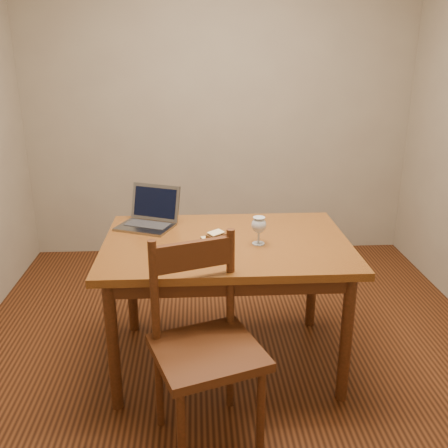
{
  "coord_description": "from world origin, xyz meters",
  "views": [
    {
      "loc": [
        -0.2,
        -2.58,
        1.7
      ],
      "look_at": [
        -0.05,
        -0.01,
        0.8
      ],
      "focal_mm": 40.0,
      "sensor_mm": 36.0,
      "label": 1
    }
  ],
  "objects": [
    {
      "name": "milk_glass",
      "position": [
        0.12,
        -0.17,
        0.81
      ],
      "size": [
        0.08,
        0.08,
        0.15
      ],
      "primitive_type": null,
      "color": "white",
      "rests_on": "table"
    },
    {
      "name": "sandwich_cheese",
      "position": [
        -0.13,
        -0.16,
        0.77
      ],
      "size": [
        0.1,
        0.07,
        0.03
      ],
      "primitive_type": null,
      "rotation": [
        0.0,
        0.0,
        0.24
      ],
      "color": "#381E0C",
      "rests_on": "plate"
    },
    {
      "name": "chair",
      "position": [
        -0.17,
        -0.69,
        0.52
      ],
      "size": [
        0.56,
        0.55,
        0.48
      ],
      "rotation": [
        0.0,
        0.0,
        0.34
      ],
      "color": "#361D0B",
      "rests_on": "floor"
    },
    {
      "name": "plate",
      "position": [
        -0.1,
        -0.17,
        0.75
      ],
      "size": [
        0.19,
        0.19,
        0.02
      ],
      "primitive_type": "cylinder",
      "color": "black",
      "rests_on": "table"
    },
    {
      "name": "table",
      "position": [
        -0.05,
        -0.11,
        0.65
      ],
      "size": [
        1.3,
        0.9,
        0.74
      ],
      "color": "#52270D",
      "rests_on": "floor"
    },
    {
      "name": "front_wall",
      "position": [
        0.0,
        -1.61,
        1.3
      ],
      "size": [
        3.2,
        0.02,
        2.6
      ],
      "primitive_type": "cube",
      "color": "gray",
      "rests_on": "floor"
    },
    {
      "name": "sandwich_top",
      "position": [
        -0.1,
        -0.16,
        0.79
      ],
      "size": [
        0.11,
        0.11,
        0.03
      ],
      "primitive_type": null,
      "rotation": [
        0.0,
        0.0,
        0.8
      ],
      "color": "#381E0C",
      "rests_on": "plate"
    },
    {
      "name": "laptop",
      "position": [
        -0.47,
        0.17,
        0.8
      ],
      "size": [
        0.38,
        0.37,
        0.22
      ],
      "rotation": [
        0.0,
        0.0,
        -0.4
      ],
      "color": "slate",
      "rests_on": "table"
    },
    {
      "name": "sandwich_tomato",
      "position": [
        -0.07,
        -0.18,
        0.77
      ],
      "size": [
        0.11,
        0.11,
        0.03
      ],
      "primitive_type": null,
      "rotation": [
        0.0,
        0.0,
        -0.64
      ],
      "color": "#381E0C",
      "rests_on": "plate"
    },
    {
      "name": "floor",
      "position": [
        0.0,
        0.0,
        -0.01
      ],
      "size": [
        3.2,
        3.2,
        0.02
      ],
      "primitive_type": "cube",
      "color": "black",
      "rests_on": "ground"
    },
    {
      "name": "back_wall",
      "position": [
        0.0,
        1.61,
        1.3
      ],
      "size": [
        3.2,
        0.02,
        2.6
      ],
      "primitive_type": "cube",
      "color": "gray",
      "rests_on": "floor"
    }
  ]
}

